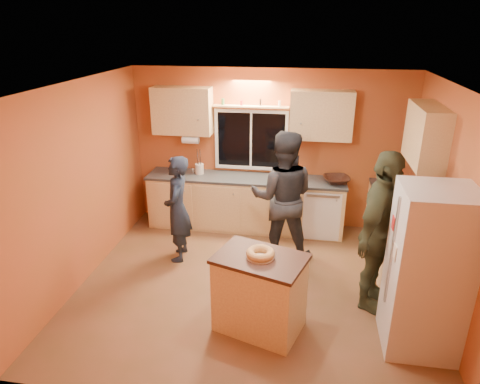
% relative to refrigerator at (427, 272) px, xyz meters
% --- Properties ---
extents(ground, '(4.50, 4.50, 0.00)m').
position_rel_refrigerator_xyz_m(ground, '(-1.89, 0.80, -0.90)').
color(ground, brown).
rests_on(ground, ground).
extents(room_shell, '(4.54, 4.04, 2.61)m').
position_rel_refrigerator_xyz_m(room_shell, '(-1.77, 1.21, 0.72)').
color(room_shell, '#B7502E').
rests_on(room_shell, ground).
extents(back_counter, '(4.23, 0.62, 0.90)m').
position_rel_refrigerator_xyz_m(back_counter, '(-1.88, 2.50, -0.45)').
color(back_counter, tan).
rests_on(back_counter, ground).
extents(right_counter, '(0.62, 1.84, 0.90)m').
position_rel_refrigerator_xyz_m(right_counter, '(0.06, 1.30, -0.45)').
color(right_counter, tan).
rests_on(right_counter, ground).
extents(refrigerator, '(0.72, 0.70, 1.80)m').
position_rel_refrigerator_xyz_m(refrigerator, '(0.00, 0.00, 0.00)').
color(refrigerator, silver).
rests_on(refrigerator, ground).
extents(island, '(1.10, 0.91, 0.92)m').
position_rel_refrigerator_xyz_m(island, '(-1.70, -0.01, -0.43)').
color(island, tan).
rests_on(island, ground).
extents(bundt_pastry, '(0.31, 0.31, 0.09)m').
position_rel_refrigerator_xyz_m(bundt_pastry, '(-1.70, -0.01, 0.06)').
color(bundt_pastry, tan).
rests_on(bundt_pastry, island).
extents(person_left, '(0.44, 0.61, 1.56)m').
position_rel_refrigerator_xyz_m(person_left, '(-3.05, 1.36, -0.12)').
color(person_left, black).
rests_on(person_left, ground).
extents(person_center, '(0.95, 0.76, 1.91)m').
position_rel_refrigerator_xyz_m(person_center, '(-1.58, 1.61, 0.06)').
color(person_center, black).
rests_on(person_center, ground).
extents(person_right, '(0.93, 1.25, 1.97)m').
position_rel_refrigerator_xyz_m(person_right, '(-0.39, 0.63, 0.09)').
color(person_right, '#343824').
rests_on(person_right, ground).
extents(mixing_bowl, '(0.48, 0.48, 0.10)m').
position_rel_refrigerator_xyz_m(mixing_bowl, '(-0.79, 2.48, 0.05)').
color(mixing_bowl, black).
rests_on(mixing_bowl, back_counter).
extents(utensil_crock, '(0.14, 0.14, 0.17)m').
position_rel_refrigerator_xyz_m(utensil_crock, '(-3.02, 2.55, 0.09)').
color(utensil_crock, beige).
rests_on(utensil_crock, back_counter).
extents(potted_plant, '(0.33, 0.30, 0.30)m').
position_rel_refrigerator_xyz_m(potted_plant, '(0.13, 1.38, 0.15)').
color(potted_plant, gray).
rests_on(potted_plant, right_counter).
extents(red_box, '(0.19, 0.16, 0.07)m').
position_rel_refrigerator_xyz_m(red_box, '(0.02, 1.34, 0.04)').
color(red_box, '#B11C1B').
rests_on(red_box, right_counter).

